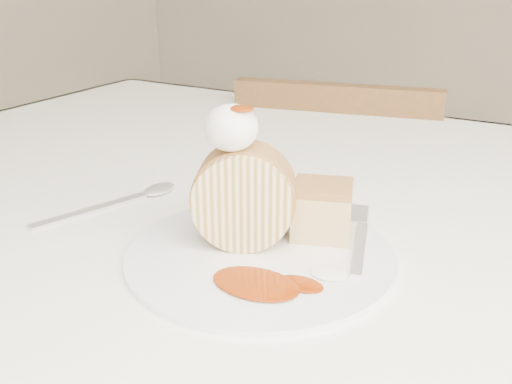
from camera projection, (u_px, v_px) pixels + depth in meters
The scene contains 10 objects.
table at pixel (334, 269), 0.68m from camera, with size 1.40×0.90×0.75m.
chair_far at pixel (336, 234), 1.23m from camera, with size 0.45×0.45×0.80m.
plate at pixel (260, 254), 0.52m from camera, with size 0.25×0.25×0.01m, color white.
roulade_slice at pixel (244, 197), 0.52m from camera, with size 0.09×0.09×0.05m, color beige.
cake_chunk at pixel (322, 213), 0.54m from camera, with size 0.05×0.05×0.05m, color #AF8342.
whipped_cream at pixel (231, 128), 0.49m from camera, with size 0.05×0.05×0.04m, color white.
caramel_drizzle at pixel (241, 103), 0.48m from camera, with size 0.02×0.02×0.01m, color #832805.
caramel_pool at pixel (256, 283), 0.46m from camera, with size 0.08×0.05×0.00m, color #832805, non-canonical shape.
fork at pixel (360, 248), 0.52m from camera, with size 0.02×0.15×0.00m, color silver.
spoon at pixel (91, 211), 0.62m from camera, with size 0.02×0.16×0.00m, color silver.
Camera 1 is at (0.21, -0.37, 1.00)m, focal length 40.00 mm.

